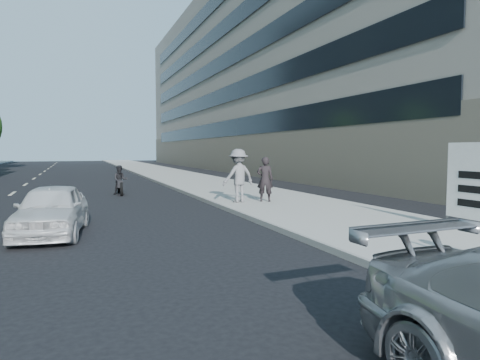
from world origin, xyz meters
name	(u,v)px	position (x,y,z in m)	size (l,w,h in m)	color
ground	(231,238)	(0.00, 0.00, 0.00)	(160.00, 160.00, 0.00)	black
near_sidewalk	(189,179)	(4.00, 20.00, 0.07)	(5.00, 120.00, 0.15)	#A9A69E
near_building	(279,77)	(17.00, 32.00, 10.00)	(14.00, 70.00, 20.00)	gray
jogger	(238,176)	(2.30, 5.56, 1.17)	(1.32, 0.76, 2.05)	slate
pedestrian_woman	(265,179)	(3.35, 5.38, 1.02)	(0.64, 0.42, 1.75)	black
white_sedan_near	(52,210)	(-4.13, 2.00, 0.65)	(1.54, 3.82, 1.30)	silver
motorcycle	(120,182)	(-1.54, 11.54, 0.64)	(0.73, 2.05, 1.42)	black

